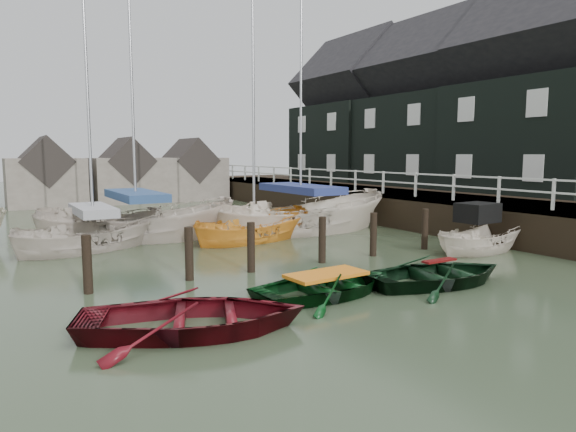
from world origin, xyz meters
TOP-DOWN VIEW (x-y plane):
  - ground at (0.00, 0.00)m, footprint 120.00×120.00m
  - pier at (9.48, 10.00)m, footprint 3.04×32.00m
  - land_strip at (15.00, 10.00)m, footprint 14.00×38.00m
  - quay_houses at (14.99, 8.66)m, footprint 6.52×28.14m
  - mooring_pilings at (-1.11, 3.00)m, footprint 13.72×0.22m
  - far_sheds at (0.83, 26.00)m, footprint 14.00×4.08m
  - rowboat_red at (-4.31, -0.79)m, footprint 5.00×4.32m
  - rowboat_green at (-0.80, -0.05)m, footprint 3.77×2.78m
  - rowboat_dkgreen at (2.25, -0.64)m, footprint 4.25×3.31m
  - motorboat at (6.80, 1.71)m, footprint 4.10×1.76m
  - sailboat_a at (-4.25, 9.06)m, footprint 6.12×4.09m
  - sailboat_b at (-2.47, 10.18)m, footprint 7.95×5.19m
  - sailboat_c at (1.35, 7.76)m, footprint 5.70×3.15m
  - sailboat_d at (3.97, 8.57)m, footprint 8.29×3.75m

SIDE VIEW (x-z plane):
  - ground at x=0.00m, z-range 0.00..0.00m
  - land_strip at x=15.00m, z-range -0.75..0.75m
  - rowboat_red at x=-4.31m, z-range -0.43..0.43m
  - rowboat_green at x=-0.80m, z-range -0.38..0.38m
  - rowboat_dkgreen at x=2.25m, z-range -0.40..0.40m
  - sailboat_c at x=1.35m, z-range -5.40..5.44m
  - sailboat_d at x=3.97m, z-range -5.88..5.99m
  - sailboat_b at x=-2.47m, z-range -6.47..6.59m
  - sailboat_a at x=-4.25m, z-range -5.74..5.88m
  - motorboat at x=6.80m, z-range -1.09..1.31m
  - mooring_pilings at x=-1.11m, z-range -0.40..1.40m
  - pier at x=9.48m, z-range -0.64..2.06m
  - far_sheds at x=0.83m, z-range -0.34..4.06m
  - quay_houses at x=14.99m, z-range 0.68..10.68m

